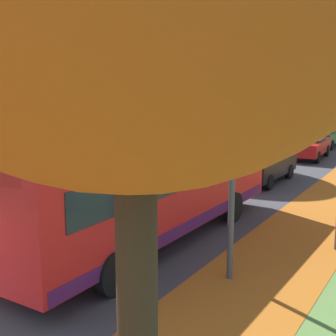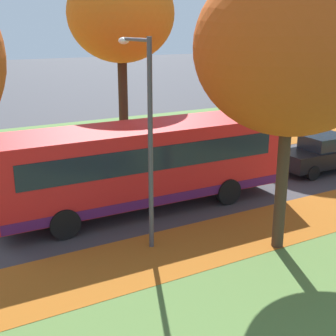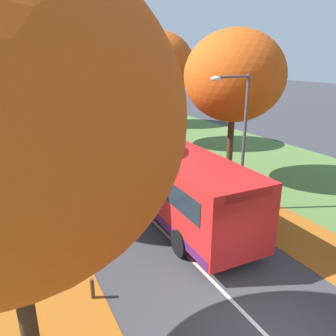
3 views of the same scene
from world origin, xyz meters
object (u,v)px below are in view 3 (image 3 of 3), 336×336
bollard_fourth (69,236)px  car_black_lead (110,148)px  bollard_third (92,289)px  streetlamp_right (239,130)px  bollard_fifth (54,203)px  tree_right_distant (91,58)px  car_red_following (86,129)px  tree_right_far (117,50)px  tree_right_near (234,76)px  car_green_third_in_line (70,120)px  bus (170,177)px  tree_right_mid (158,65)px

bollard_fourth → car_black_lead: car_black_lead is taller
bollard_third → streetlamp_right: bearing=21.1°
bollard_third → bollard_fifth: 6.64m
tree_right_distant → car_red_following: 15.59m
tree_right_far → streetlamp_right: (-2.17, -21.94, -3.63)m
streetlamp_right → car_black_lead: bearing=104.2°
tree_right_far → tree_right_distant: size_ratio=1.11×
tree_right_near → streetlamp_right: size_ratio=1.34×
tree_right_near → bollard_fourth: bearing=-163.8°
bollard_third → car_green_third_in_line: size_ratio=0.15×
tree_right_near → bus: size_ratio=0.77×
car_red_following → tree_right_distant: bearing=72.3°
car_green_third_in_line → streetlamp_right: bearing=-83.0°
car_red_following → tree_right_near: bearing=-71.8°
car_red_following → streetlamp_right: bearing=-81.9°
bus → tree_right_mid: bearing=67.0°
tree_right_far → streetlamp_right: bearing=-95.7°
bollard_third → bus: (4.56, 3.96, 1.38)m
streetlamp_right → tree_right_near: bearing=56.7°
car_black_lead → car_green_third_in_line: bearing=90.9°
car_red_following → tree_right_far: bearing=44.9°
tree_right_mid → car_black_lead: (-4.77, -2.34, -5.32)m
tree_right_distant → car_red_following: bearing=-107.7°
tree_right_mid → car_green_third_in_line: size_ratio=2.02×
tree_right_far → tree_right_mid: bearing=-89.9°
tree_right_near → bollard_third: tree_right_near is taller
tree_right_near → bollard_fifth: size_ratio=12.37×
tree_right_far → bollard_fifth: (-9.37, -18.07, -7.04)m
car_green_third_in_line → car_red_following: bearing=-86.7°
tree_right_distant → car_red_following: (-4.39, -13.76, -5.88)m
tree_right_mid → tree_right_distant: size_ratio=0.97×
bollard_fourth → streetlamp_right: (7.20, -0.54, 3.40)m
bollard_fourth → car_black_lead: bearing=64.4°
bollard_fifth → car_black_lead: 7.84m
tree_right_mid → tree_right_far: size_ratio=0.87×
tree_right_distant → streetlamp_right: size_ratio=1.48×
bollard_third → streetlamp_right: streetlamp_right is taller
bollard_fifth → car_black_lead: car_black_lead is taller
tree_right_mid → bus: (-4.81, -11.33, -4.43)m
tree_right_far → car_red_following: tree_right_far is taller
car_black_lead → bus: bearing=-90.2°
bollard_third → bollard_fourth: bearing=90.3°
bollard_third → car_green_third_in_line: 25.68m
tree_right_mid → bollard_third: 18.85m
tree_right_distant → bollard_fourth: bearing=-106.6°
bollard_fourth → bollard_fifth: (-0.01, 3.32, -0.01)m
tree_right_distant → bollard_fourth: size_ratio=13.34×
tree_right_near → car_green_third_in_line: size_ratio=1.90×
tree_right_near → tree_right_mid: bearing=89.7°
bollard_fourth → streetlamp_right: streetlamp_right is taller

